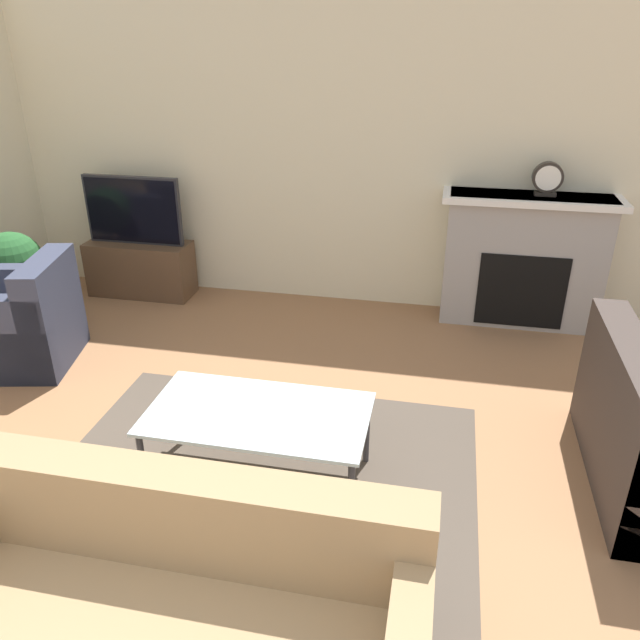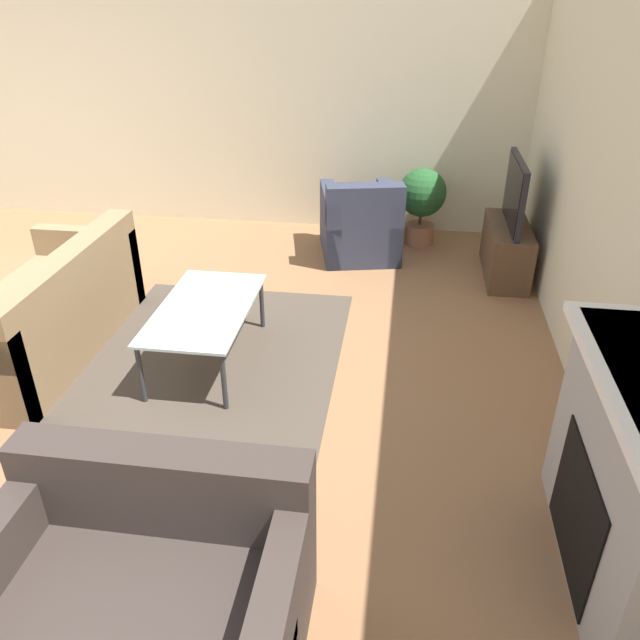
# 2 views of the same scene
# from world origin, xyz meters

# --- Properties ---
(wall_back) EXTENTS (8.92, 0.06, 2.70)m
(wall_back) POSITION_xyz_m (0.00, 5.02, 1.35)
(wall_back) COLOR beige
(wall_back) RESTS_ON ground_plane
(wall_left) EXTENTS (0.06, 7.99, 2.70)m
(wall_left) POSITION_xyz_m (-2.99, 2.50, 1.35)
(wall_left) COLOR beige
(wall_left) RESTS_ON ground_plane
(area_rug) EXTENTS (2.39, 1.85, 0.00)m
(area_rug) POSITION_xyz_m (0.02, 2.42, 0.00)
(area_rug) COLOR #4C4238
(area_rug) RESTS_ON ground_plane
(fireplace) EXTENTS (1.39, 0.41, 1.10)m
(fireplace) POSITION_xyz_m (1.57, 4.82, 0.58)
(fireplace) COLOR #9E9993
(fireplace) RESTS_ON ground_plane
(tv_stand) EXTENTS (0.96, 0.37, 0.50)m
(tv_stand) POSITION_xyz_m (-1.84, 4.73, 0.25)
(tv_stand) COLOR brown
(tv_stand) RESTS_ON ground_plane
(tv) EXTENTS (0.90, 0.06, 0.61)m
(tv) POSITION_xyz_m (-1.84, 4.73, 0.81)
(tv) COLOR #232328
(tv) RESTS_ON tv_stand
(couch_sectional) EXTENTS (1.88, 0.87, 0.82)m
(couch_sectional) POSITION_xyz_m (0.05, 1.13, 0.29)
(couch_sectional) COLOR #8C704C
(couch_sectional) RESTS_ON ground_plane
(couch_loveseat) EXTENTS (0.98, 1.30, 0.82)m
(couch_loveseat) POSITION_xyz_m (2.28, 2.81, 0.29)
(couch_loveseat) COLOR #3D332D
(couch_loveseat) RESTS_ON ground_plane
(armchair_by_window) EXTENTS (1.01, 0.91, 0.82)m
(armchair_by_window) POSITION_xyz_m (-2.15, 3.32, 0.30)
(armchair_by_window) COLOR #33384C
(armchair_by_window) RESTS_ON ground_plane
(coffee_table) EXTENTS (1.19, 0.65, 0.45)m
(coffee_table) POSITION_xyz_m (0.02, 2.38, 0.41)
(coffee_table) COLOR #333338
(coffee_table) RESTS_ON ground_plane
(potted_plant) EXTENTS (0.50, 0.50, 0.80)m
(potted_plant) POSITION_xyz_m (-2.55, 3.92, 0.49)
(potted_plant) COLOR #AD704C
(potted_plant) RESTS_ON ground_plane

